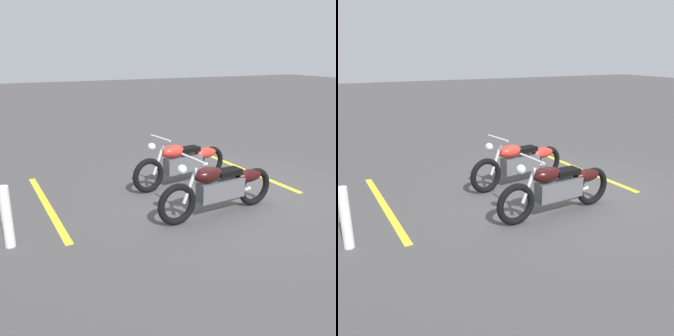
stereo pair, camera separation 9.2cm
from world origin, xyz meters
TOP-DOWN VIEW (x-y plane):
  - ground_plane at (0.00, 0.00)m, footprint 60.00×60.00m
  - motorcycle_bright_foreground at (0.47, -0.78)m, footprint 2.22×0.71m
  - motorcycle_dark_foreground at (0.61, 0.76)m, footprint 2.23×0.62m
  - bollard_post at (3.82, 0.44)m, footprint 0.14×0.14m
  - parking_stripe_near at (-1.22, -0.92)m, footprint 0.26×3.20m
  - parking_stripe_mid at (3.15, -0.84)m, footprint 0.26×3.20m

SIDE VIEW (x-z plane):
  - ground_plane at x=0.00m, z-range 0.00..0.00m
  - parking_stripe_near at x=-1.22m, z-range 0.00..0.01m
  - parking_stripe_mid at x=3.15m, z-range 0.00..0.01m
  - bollard_post at x=3.82m, z-range 0.00..0.88m
  - motorcycle_bright_foreground at x=0.47m, z-range -0.06..0.98m
  - motorcycle_dark_foreground at x=0.61m, z-range -0.06..0.98m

